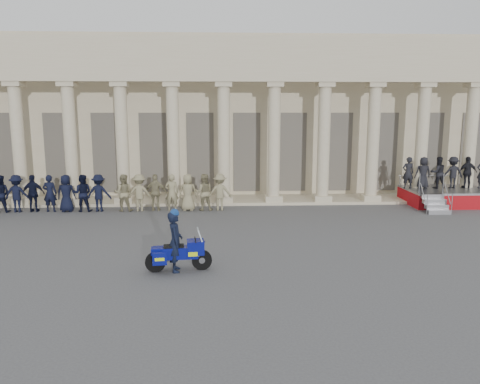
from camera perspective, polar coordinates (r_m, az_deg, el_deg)
name	(u,v)px	position (r m, az deg, el deg)	size (l,w,h in m)	color
ground	(190,249)	(16.96, -6.10, -6.90)	(90.00, 90.00, 0.00)	#48484B
building	(203,116)	(30.96, -4.55, 9.25)	(40.00, 12.50, 9.00)	#C0B190
officer_rank	(59,193)	(24.35, -21.15, -0.15)	(17.03, 0.69, 1.82)	black
reviewing_stand	(445,178)	(26.74, 23.76, 1.52)	(4.61, 3.94, 2.49)	gray
motorcycle	(179,253)	(14.62, -7.42, -7.38)	(2.05, 0.87, 1.32)	black
rider	(175,241)	(14.50, -7.91, -5.88)	(0.52, 0.73, 1.97)	black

